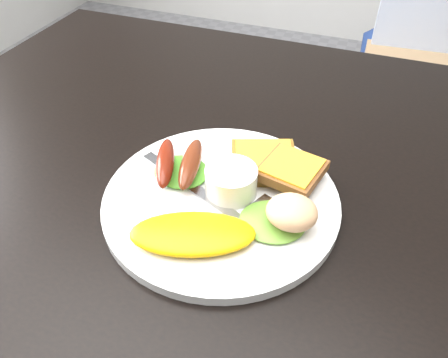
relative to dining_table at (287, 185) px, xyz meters
The scene contains 13 objects.
dining_table is the anchor object (origin of this frame).
dining_chair 1.00m from the dining_table, 74.51° to the left, with size 0.43×0.43×0.05m, color tan.
plate 0.11m from the dining_table, 126.88° to the right, with size 0.28×0.28×0.01m, color white.
lettuce_left 0.14m from the dining_table, 153.38° to the right, with size 0.07×0.06×0.01m, color green.
lettuce_right 0.11m from the dining_table, 86.40° to the right, with size 0.08×0.07×0.01m, color #3D821E.
omelette 0.18m from the dining_table, 113.13° to the right, with size 0.14×0.06×0.02m, color orange.
sausage_a 0.17m from the dining_table, 153.52° to the right, with size 0.02×0.09×0.02m, color #660C08.
sausage_b 0.14m from the dining_table, 151.20° to the right, with size 0.02×0.10×0.02m, color brown.
ramekin 0.10m from the dining_table, 126.60° to the right, with size 0.06×0.06×0.04m, color white.
toast_a 0.05m from the dining_table, 160.52° to the right, with size 0.08×0.08×0.01m, color brown.
toast_b 0.06m from the dining_table, 74.37° to the right, with size 0.07×0.07×0.01m, color brown.
potato_salad 0.12m from the dining_table, 75.69° to the right, with size 0.06×0.05×0.03m, color beige.
fork 0.14m from the dining_table, 142.60° to the right, with size 0.17×0.01×0.00m, color #ADAFB7.
Camera 1 is at (0.07, -0.44, 1.12)m, focal length 35.00 mm.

